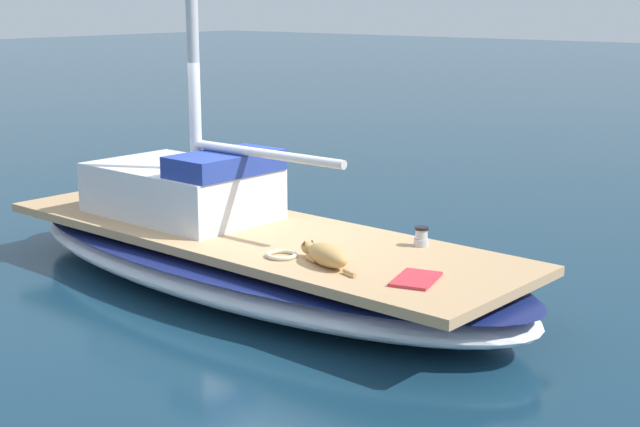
% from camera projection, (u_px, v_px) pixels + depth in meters
% --- Properties ---
extents(ground_plane, '(120.00, 120.00, 0.00)m').
position_uv_depth(ground_plane, '(253.00, 286.00, 10.47)').
color(ground_plane, '#143347').
extents(sailboat_main, '(2.71, 7.30, 0.66)m').
position_uv_depth(sailboat_main, '(252.00, 258.00, 10.39)').
color(sailboat_main, white).
rests_on(sailboat_main, ground).
extents(cabin_house, '(1.46, 2.26, 0.84)m').
position_uv_depth(cabin_house, '(186.00, 188.00, 10.96)').
color(cabin_house, silver).
rests_on(cabin_house, sailboat_main).
extents(dog_tan, '(0.44, 0.93, 0.22)m').
position_uv_depth(dog_tan, '(326.00, 255.00, 8.97)').
color(dog_tan, tan).
rests_on(dog_tan, sailboat_main).
extents(deck_winch, '(0.16, 0.16, 0.21)m').
position_uv_depth(deck_winch, '(421.00, 237.00, 9.66)').
color(deck_winch, '#B7B7BC').
rests_on(deck_winch, sailboat_main).
extents(coiled_rope, '(0.32, 0.32, 0.04)m').
position_uv_depth(coiled_rope, '(281.00, 255.00, 9.27)').
color(coiled_rope, beige).
rests_on(coiled_rope, sailboat_main).
extents(deck_towel, '(0.64, 0.50, 0.03)m').
position_uv_depth(deck_towel, '(416.00, 279.00, 8.49)').
color(deck_towel, '#C6333D').
rests_on(deck_towel, sailboat_main).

